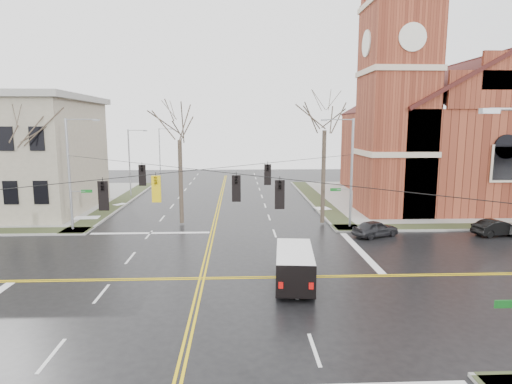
{
  "coord_description": "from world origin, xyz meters",
  "views": [
    {
      "loc": [
        2.08,
        -23.31,
        8.61
      ],
      "look_at": [
        3.34,
        6.0,
        4.01
      ],
      "focal_mm": 30.0,
      "sensor_mm": 36.0,
      "label": 1
    }
  ],
  "objects_px": {
    "tree_nw_far": "(26,140)",
    "signal_pole_nw": "(71,171)",
    "cargo_van": "(294,263)",
    "church": "(437,127)",
    "parked_car_a": "(375,228)",
    "streetlight_north_b": "(161,150)",
    "streetlight_north_a": "(131,160)",
    "parked_car_b": "(497,228)",
    "signal_pole_ne": "(350,170)",
    "tree_nw_near": "(179,134)",
    "tree_ne": "(325,124)"
  },
  "relations": [
    {
      "from": "tree_nw_far",
      "to": "signal_pole_nw",
      "type": "bearing_deg",
      "value": -22.31
    },
    {
      "from": "signal_pole_nw",
      "to": "cargo_van",
      "type": "height_order",
      "value": "signal_pole_nw"
    },
    {
      "from": "church",
      "to": "parked_car_a",
      "type": "distance_m",
      "value": 21.51
    },
    {
      "from": "streetlight_north_b",
      "to": "cargo_van",
      "type": "distance_m",
      "value": 51.58
    },
    {
      "from": "tree_nw_far",
      "to": "cargo_van",
      "type": "bearing_deg",
      "value": -34.56
    },
    {
      "from": "streetlight_north_a",
      "to": "signal_pole_nw",
      "type": "bearing_deg",
      "value": -92.32
    },
    {
      "from": "streetlight_north_b",
      "to": "parked_car_b",
      "type": "xyz_separation_m",
      "value": [
        33.09,
        -39.41,
        -3.83
      ]
    },
    {
      "from": "signal_pole_nw",
      "to": "parked_car_b",
      "type": "relative_size",
      "value": 2.33
    },
    {
      "from": "church",
      "to": "tree_nw_far",
      "type": "xyz_separation_m",
      "value": [
        -40.25,
        -11.58,
        -1.05
      ]
    },
    {
      "from": "signal_pole_ne",
      "to": "tree_nw_far",
      "type": "height_order",
      "value": "tree_nw_far"
    },
    {
      "from": "streetlight_north_b",
      "to": "tree_nw_near",
      "type": "relative_size",
      "value": 0.74
    },
    {
      "from": "cargo_van",
      "to": "tree_nw_far",
      "type": "xyz_separation_m",
      "value": [
        -20.62,
        14.2,
        6.25
      ]
    },
    {
      "from": "church",
      "to": "parked_car_b",
      "type": "xyz_separation_m",
      "value": [
        -2.33,
        -16.2,
        -7.8
      ]
    },
    {
      "from": "tree_ne",
      "to": "parked_car_b",
      "type": "bearing_deg",
      "value": -18.92
    },
    {
      "from": "signal_pole_ne",
      "to": "tree_nw_far",
      "type": "xyz_separation_m",
      "value": [
        -26.8,
        1.71,
        2.44
      ]
    },
    {
      "from": "tree_nw_near",
      "to": "cargo_van",
      "type": "bearing_deg",
      "value": -61.05
    },
    {
      "from": "streetlight_north_a",
      "to": "tree_nw_near",
      "type": "distance_m",
      "value": 16.87
    },
    {
      "from": "signal_pole_nw",
      "to": "tree_ne",
      "type": "relative_size",
      "value": 0.75
    },
    {
      "from": "parked_car_a",
      "to": "tree_nw_far",
      "type": "bearing_deg",
      "value": 57.94
    },
    {
      "from": "signal_pole_nw",
      "to": "signal_pole_ne",
      "type": "bearing_deg",
      "value": 0.0
    },
    {
      "from": "signal_pole_ne",
      "to": "tree_ne",
      "type": "xyz_separation_m",
      "value": [
        -1.86,
        1.53,
        3.75
      ]
    },
    {
      "from": "streetlight_north_b",
      "to": "tree_nw_far",
      "type": "bearing_deg",
      "value": -97.9
    },
    {
      "from": "cargo_van",
      "to": "parked_car_b",
      "type": "height_order",
      "value": "cargo_van"
    },
    {
      "from": "signal_pole_ne",
      "to": "parked_car_b",
      "type": "distance_m",
      "value": 12.27
    },
    {
      "from": "signal_pole_ne",
      "to": "tree_nw_near",
      "type": "relative_size",
      "value": 0.83
    },
    {
      "from": "signal_pole_ne",
      "to": "cargo_van",
      "type": "distance_m",
      "value": 14.45
    },
    {
      "from": "tree_nw_far",
      "to": "tree_nw_near",
      "type": "relative_size",
      "value": 0.94
    },
    {
      "from": "streetlight_north_a",
      "to": "tree_nw_near",
      "type": "xyz_separation_m",
      "value": [
        7.81,
        -14.57,
        3.36
      ]
    },
    {
      "from": "cargo_van",
      "to": "parked_car_b",
      "type": "bearing_deg",
      "value": 34.86
    },
    {
      "from": "church",
      "to": "signal_pole_ne",
      "type": "relative_size",
      "value": 3.06
    },
    {
      "from": "parked_car_b",
      "to": "tree_nw_near",
      "type": "distance_m",
      "value": 26.72
    },
    {
      "from": "parked_car_a",
      "to": "streetlight_north_b",
      "type": "bearing_deg",
      "value": 7.78
    },
    {
      "from": "streetlight_north_b",
      "to": "tree_nw_near",
      "type": "distance_m",
      "value": 35.6
    },
    {
      "from": "signal_pole_nw",
      "to": "tree_ne",
      "type": "xyz_separation_m",
      "value": [
        20.78,
        1.53,
        3.75
      ]
    },
    {
      "from": "cargo_van",
      "to": "tree_ne",
      "type": "height_order",
      "value": "tree_ne"
    },
    {
      "from": "streetlight_north_a",
      "to": "cargo_van",
      "type": "xyz_separation_m",
      "value": [
        15.79,
        -29.0,
        -3.33
      ]
    },
    {
      "from": "church",
      "to": "signal_pole_nw",
      "type": "height_order",
      "value": "church"
    },
    {
      "from": "signal_pole_ne",
      "to": "tree_nw_near",
      "type": "height_order",
      "value": "tree_nw_near"
    },
    {
      "from": "signal_pole_nw",
      "to": "parked_car_a",
      "type": "bearing_deg",
      "value": -6.59
    },
    {
      "from": "signal_pole_nw",
      "to": "parked_car_a",
      "type": "distance_m",
      "value": 24.64
    },
    {
      "from": "tree_nw_far",
      "to": "tree_ne",
      "type": "height_order",
      "value": "tree_ne"
    },
    {
      "from": "parked_car_a",
      "to": "tree_nw_near",
      "type": "height_order",
      "value": "tree_nw_near"
    },
    {
      "from": "church",
      "to": "tree_nw_near",
      "type": "bearing_deg",
      "value": -157.65
    },
    {
      "from": "parked_car_b",
      "to": "tree_ne",
      "type": "distance_m",
      "value": 15.91
    },
    {
      "from": "parked_car_b",
      "to": "tree_nw_far",
      "type": "xyz_separation_m",
      "value": [
        -37.91,
        4.62,
        6.75
      ]
    },
    {
      "from": "cargo_van",
      "to": "parked_car_a",
      "type": "height_order",
      "value": "cargo_van"
    },
    {
      "from": "streetlight_north_a",
      "to": "tree_nw_far",
      "type": "xyz_separation_m",
      "value": [
        -4.83,
        -14.79,
        2.92
      ]
    },
    {
      "from": "church",
      "to": "cargo_van",
      "type": "relative_size",
      "value": 5.24
    },
    {
      "from": "parked_car_b",
      "to": "tree_nw_near",
      "type": "relative_size",
      "value": 0.36
    },
    {
      "from": "parked_car_b",
      "to": "streetlight_north_b",
      "type": "bearing_deg",
      "value": 28.14
    }
  ]
}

